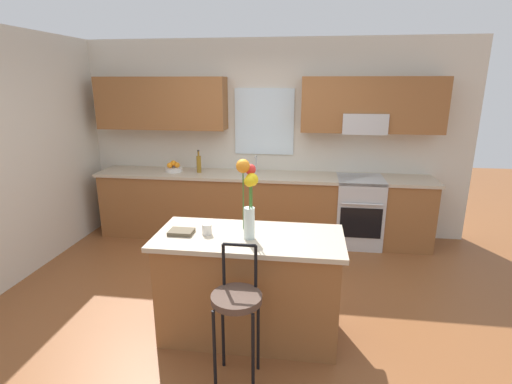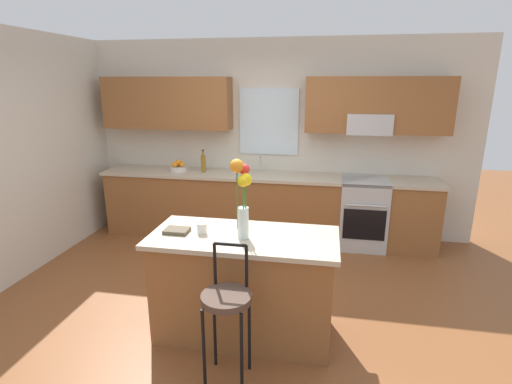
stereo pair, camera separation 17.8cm
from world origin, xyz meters
TOP-DOWN VIEW (x-y plane):
  - ground_plane at (0.00, 0.00)m, footprint 14.00×14.00m
  - wall_left at (-2.56, 0.30)m, footprint 0.12×4.60m
  - back_wall_assembly at (0.03, 1.98)m, footprint 5.60×0.50m
  - counter_run at (-0.00, 1.70)m, footprint 4.56×0.64m
  - sink_faucet at (-0.10, 1.84)m, footprint 0.02×0.13m
  - oven_range at (1.32, 1.68)m, footprint 0.60×0.64m
  - kitchen_island at (0.16, -0.47)m, footprint 1.55×0.72m
  - bar_stool_near at (0.16, -1.04)m, footprint 0.36×0.36m
  - flower_vase at (0.17, -0.53)m, footprint 0.17×0.16m
  - mug_ceramic at (-0.18, -0.49)m, footprint 0.08×0.08m
  - cookbook at (-0.40, -0.51)m, footprint 0.20×0.15m
  - fruit_bowl_oranges at (-1.24, 1.70)m, footprint 0.24×0.24m
  - bottle_olive_oil at (-0.87, 1.70)m, footprint 0.06×0.06m

SIDE VIEW (x-z plane):
  - ground_plane at x=0.00m, z-range 0.00..0.00m
  - oven_range at x=1.32m, z-range 0.00..0.92m
  - kitchen_island at x=0.16m, z-range 0.00..0.92m
  - counter_run at x=0.00m, z-range 0.01..0.93m
  - bar_stool_near at x=0.16m, z-range 0.11..1.16m
  - cookbook at x=-0.40m, z-range 0.92..0.95m
  - mug_ceramic at x=-0.18m, z-range 0.92..1.01m
  - fruit_bowl_oranges at x=-1.24m, z-range 0.89..1.06m
  - bottle_olive_oil at x=-0.87m, z-range 0.89..1.20m
  - sink_faucet at x=-0.10m, z-range 0.95..1.18m
  - flower_vase at x=0.17m, z-range 0.98..1.63m
  - wall_left at x=-2.56m, z-range 0.00..2.70m
  - back_wall_assembly at x=0.03m, z-range 0.16..2.86m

